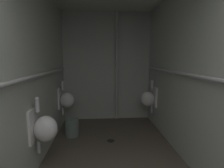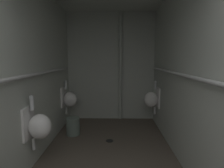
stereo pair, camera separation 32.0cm
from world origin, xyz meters
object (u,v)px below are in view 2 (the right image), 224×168
urinal_left_mid (38,126)px  urinal_left_far (69,99)px  waste_bin (73,126)px  urinal_right_mid (152,99)px  floor_drain (110,141)px  standpipe_back_wall (121,67)px

urinal_left_mid → urinal_left_far: same height
urinal_left_mid → waste_bin: (0.18, 1.18, -0.46)m
waste_bin → urinal_left_far: bearing=111.5°
urinal_left_far → waste_bin: (0.18, -0.45, -0.46)m
urinal_right_mid → floor_drain: urinal_right_mid is taller
standpipe_back_wall → waste_bin: size_ratio=7.44×
urinal_right_mid → waste_bin: size_ratio=2.16×
urinal_left_mid → floor_drain: urinal_left_mid is taller
urinal_left_far → urinal_right_mid: bearing=0.2°
urinal_left_mid → standpipe_back_wall: standpipe_back_wall is taller
standpipe_back_wall → urinal_right_mid: bearing=-34.3°
urinal_left_far → urinal_right_mid: same height
urinal_right_mid → floor_drain: bearing=-141.1°
floor_drain → waste_bin: (-0.75, 0.28, 0.17)m
urinal_left_mid → standpipe_back_wall: size_ratio=0.29×
floor_drain → waste_bin: waste_bin is taller
urinal_left_mid → urinal_right_mid: 2.47m
urinal_left_mid → waste_bin: 1.28m
urinal_left_far → standpipe_back_wall: bearing=22.3°
urinal_left_mid → standpipe_back_wall: (1.16, 2.11, 0.69)m
urinal_left_mid → urinal_left_far: bearing=90.0°
standpipe_back_wall → floor_drain: (-0.23, -1.21, -1.32)m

